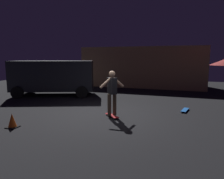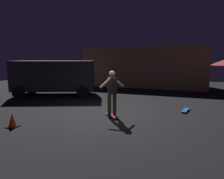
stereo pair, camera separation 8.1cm
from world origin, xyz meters
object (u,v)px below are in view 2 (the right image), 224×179
parked_van (54,76)px  traffic_cone (12,121)px  skateboard_ridden (112,116)px  skater (112,90)px  skateboard_spare (185,110)px

parked_van → traffic_cone: size_ratio=10.82×
parked_van → skateboard_ridden: (4.80, -3.28, -1.11)m
parked_van → skater: (4.80, -3.28, -0.12)m
skateboard_ridden → skater: size_ratio=0.42×
skateboard_ridden → skater: 0.98m
parked_van → skateboard_spare: bearing=-11.1°
traffic_cone → skateboard_spare: bearing=37.4°
skateboard_ridden → skater: bearing=0.0°
skateboard_ridden → skateboard_spare: size_ratio=0.88×
skater → skateboard_ridden: bearing=0.0°
skater → parked_van: bearing=145.7°
skateboard_spare → traffic_cone: 6.56m
skateboard_ridden → skater: skater is taller
parked_van → skateboard_ridden: 5.92m
parked_van → skater: bearing=-34.3°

